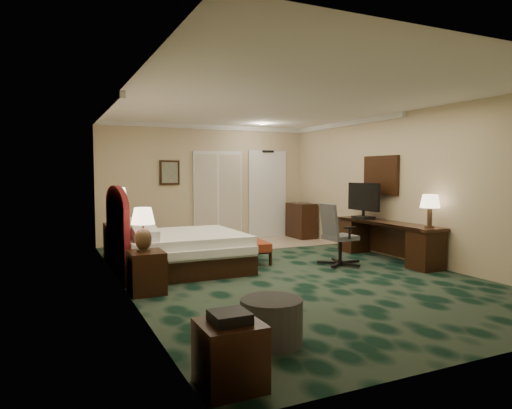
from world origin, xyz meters
name	(u,v)px	position (x,y,z in m)	size (l,w,h in m)	color
floor	(283,272)	(0.00, 0.00, 0.00)	(5.00, 7.50, 0.00)	black
ceiling	(284,102)	(0.00, 0.00, 2.70)	(5.00, 7.50, 0.00)	white
wall_back	(207,183)	(0.00, 3.75, 1.35)	(5.00, 0.00, 2.70)	#D4BA89
wall_front	(494,202)	(0.00, -3.75, 1.35)	(5.00, 0.00, 2.70)	#D4BA89
wall_left	(122,191)	(-2.50, 0.00, 1.35)	(0.00, 7.50, 2.70)	#D4BA89
wall_right	(404,186)	(2.50, 0.00, 1.35)	(0.00, 7.50, 2.70)	#D4BA89
crown_molding	(284,106)	(0.00, 0.00, 2.65)	(5.00, 7.50, 0.10)	white
tile_patch	(258,243)	(0.90, 2.90, 0.01)	(3.20, 1.70, 0.01)	tan
headboard	(117,230)	(-2.44, 1.00, 0.70)	(0.12, 2.00, 1.40)	#4D0911
entry_door	(267,195)	(1.55, 3.72, 1.05)	(1.02, 0.06, 2.18)	white
closet_doors	(218,196)	(0.25, 3.71, 1.05)	(1.20, 0.06, 2.10)	#BEB4A4
wall_art	(170,173)	(-0.90, 3.71, 1.60)	(0.45, 0.06, 0.55)	#4A6155
wall_mirror	(381,175)	(2.46, 0.60, 1.55)	(0.05, 0.95, 0.75)	white
bed	(182,252)	(-1.44, 0.84, 0.31)	(1.92, 1.78, 0.61)	white
nightstand_near	(146,272)	(-2.26, -0.36, 0.28)	(0.45, 0.51, 0.56)	black
nightstand_far	(120,241)	(-2.22, 2.25, 0.33)	(0.53, 0.61, 0.66)	black
lamp_near	(143,230)	(-2.29, -0.35, 0.85)	(0.31, 0.31, 0.58)	#301E14
lamp_far	(118,206)	(-2.24, 2.21, 1.00)	(0.36, 0.36, 0.67)	#301E14
bed_bench	(251,251)	(-0.10, 1.03, 0.20)	(0.40, 1.15, 0.39)	maroon
ottoman	(271,321)	(-1.56, -2.66, 0.21)	(0.59, 0.59, 0.42)	#2D2D30
side_table	(230,355)	(-2.24, -3.32, 0.25)	(0.46, 0.46, 0.50)	black
desk	(386,241)	(2.22, 0.13, 0.35)	(0.52, 2.42, 0.70)	black
tv	(363,201)	(2.19, 0.77, 1.05)	(0.08, 0.90, 0.70)	black
desk_lamp	(430,211)	(2.25, -0.86, 0.98)	(0.32, 0.32, 0.56)	#301E14
desk_chair	(340,234)	(1.14, 0.05, 0.54)	(0.63, 0.59, 1.08)	#4E4E4F
minibar	(301,221)	(2.23, 3.20, 0.43)	(0.45, 0.81, 0.85)	black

